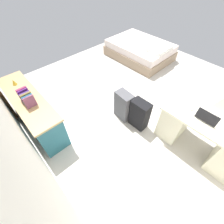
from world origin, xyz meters
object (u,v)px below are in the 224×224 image
Objects in this scene: desk at (202,134)px; figurine_small at (14,82)px; laptop at (207,117)px; suitcase_spare_grey at (124,106)px; suitcase_black at (139,114)px; computer_mouse at (192,109)px; credenza at (33,111)px; bed at (140,50)px.

desk is 13.21× the size of figurine_small.
desk is 0.42m from laptop.
suitcase_spare_grey is at bearing 17.01° from laptop.
suitcase_black is at bearing -167.10° from suitcase_spare_grey.
figurine_small reaches higher than computer_mouse.
laptop is (-1.34, -0.41, 0.48)m from suitcase_spare_grey.
credenza is 5.73× the size of laptop.
computer_mouse is at bearing 0.40° from desk.
suitcase_spare_grey is at bearing 17.47° from desk.
laptop reaches higher than desk.
suitcase_spare_grey is at bearing -126.24° from credenza.
credenza is 0.93× the size of bed.
credenza is 2.81× the size of suitcase_spare_grey.
suitcase_spare_grey is at bearing 7.79° from suitcase_black.
laptop is 2.86× the size of figurine_small.
figurine_small reaches higher than credenza.
desk is at bearing -155.49° from laptop.
laptop is at bearing 170.98° from computer_mouse.
desk is 1.49m from suitcase_spare_grey.
suitcase_spare_grey reaches higher than suitcase_black.
bed is 2.61m from suitcase_spare_grey.
laptop reaches higher than suitcase_spare_grey.
credenza is at bearing 37.27° from desk.
computer_mouse reaches higher than suitcase_spare_grey.
suitcase_black is at bearing 20.13° from desk.
desk is at bearing 179.26° from computer_mouse.
desk is at bearing -161.68° from suitcase_black.
credenza is 3.05m from laptop.
laptop reaches higher than bed.
laptop is at bearing -142.34° from credenza.
computer_mouse reaches higher than bed.
bed is at bearing -36.06° from computer_mouse.
desk is 0.75× the size of bed.
desk is 3.52m from figurine_small.
laptop is 0.27m from computer_mouse.
suitcase_black is at bearing -141.73° from figurine_small.
suitcase_spare_grey is 2.15m from figurine_small.
bed is at bearing -53.75° from suitcase_spare_grey.
suitcase_black is 2.02× the size of laptop.
bed is at bearing -32.83° from laptop.
computer_mouse is (-2.50, 1.74, 0.53)m from bed.
computer_mouse reaches higher than desk.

